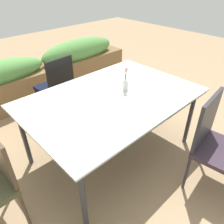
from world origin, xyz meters
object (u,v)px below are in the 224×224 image
at_px(dining_table, 112,100).
at_px(planter_box, 45,74).
at_px(flower_vase, 126,81).
at_px(chair_far_side, 57,85).
at_px(chair_near_right, 217,142).

relative_size(dining_table, planter_box, 0.55).
xyz_separation_m(flower_vase, planter_box, (-0.02, 1.78, -0.48)).
distance_m(chair_far_side, flower_vase, 1.06).
relative_size(chair_far_side, chair_near_right, 0.98).
bearing_deg(flower_vase, chair_far_side, 104.60).
bearing_deg(planter_box, flower_vase, -89.49).
bearing_deg(chair_far_side, planter_box, 68.32).
xyz_separation_m(dining_table, flower_vase, (0.19, -0.00, 0.15)).
bearing_deg(chair_near_right, planter_box, -91.92).
bearing_deg(chair_far_side, chair_near_right, -81.83).
distance_m(chair_far_side, chair_near_right, 2.00).
bearing_deg(planter_box, chair_far_side, -106.83).
xyz_separation_m(dining_table, chair_far_side, (-0.06, 0.98, -0.16)).
height_order(dining_table, chair_far_side, chair_far_side).
distance_m(dining_table, chair_far_side, 1.00).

